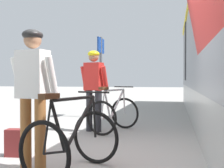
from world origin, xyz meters
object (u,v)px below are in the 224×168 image
Objects in this scene: bicycle_far_silver at (114,113)px; cyclist_far_in_red at (94,83)px; backpack_on_platform at (16,143)px; cyclist_near_in_white at (33,86)px; bicycle_near_black at (72,141)px; platform_sign_post at (101,63)px.

cyclist_far_in_red is at bearing -174.45° from bicycle_far_silver.
bicycle_far_silver is at bearing 60.44° from backpack_on_platform.
cyclist_near_in_white is 4.40× the size of backpack_on_platform.
cyclist_near_in_white is at bearing -90.29° from cyclist_far_in_red.
bicycle_far_silver is (-0.10, 2.91, 0.00)m from bicycle_near_black.
cyclist_near_in_white is 2.80m from cyclist_far_in_red.
bicycle_far_silver is at bearing 91.88° from bicycle_near_black.
cyclist_near_in_white reaches higher than backpack_on_platform.
cyclist_far_in_red reaches higher than bicycle_near_black.
bicycle_near_black is at bearing -79.53° from cyclist_far_in_red.
bicycle_near_black is (0.53, -2.86, -0.65)m from cyclist_far_in_red.
cyclist_near_in_white is at bearing -85.31° from platform_sign_post.
cyclist_far_in_red reaches higher than backpack_on_platform.
platform_sign_post is at bearing 94.69° from cyclist_near_in_white.
cyclist_far_in_red is 1.43× the size of bicycle_near_black.
cyclist_near_in_white is 1.43× the size of bicycle_far_silver.
backpack_on_platform is (-1.10, 0.62, -0.20)m from bicycle_near_black.
bicycle_far_silver is 0.51× the size of platform_sign_post.
bicycle_near_black is at bearing -88.12° from bicycle_far_silver.
platform_sign_post is (-0.44, 2.37, 0.57)m from cyclist_far_in_red.
bicycle_near_black is at bearing -35.08° from backpack_on_platform.
bicycle_far_silver is 2.51m from backpack_on_platform.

